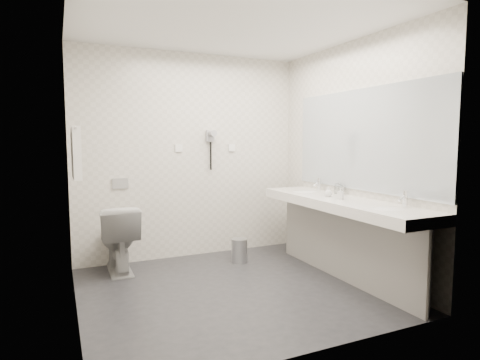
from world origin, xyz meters
name	(u,v)px	position (x,y,z in m)	size (l,w,h in m)	color
floor	(232,289)	(0.00, 0.00, 0.00)	(2.80, 2.80, 0.00)	#242428
ceiling	(232,24)	(0.00, 0.00, 2.50)	(2.80, 2.80, 0.00)	silver
wall_back	(190,156)	(0.00, 1.30, 1.25)	(2.80, 2.80, 0.00)	silver
wall_front	(311,170)	(0.00, -1.30, 1.25)	(2.80, 2.80, 0.00)	silver
wall_left	(71,165)	(-1.40, 0.00, 1.25)	(2.60, 2.60, 0.00)	silver
wall_right	(350,158)	(1.40, 0.00, 1.25)	(2.60, 2.60, 0.00)	silver
vanity_counter	(341,203)	(1.12, -0.20, 0.80)	(0.55, 2.20, 0.10)	white
vanity_panel	(342,244)	(1.15, -0.20, 0.38)	(0.03, 2.15, 0.75)	gray
vanity_post_near	(428,273)	(1.18, -1.24, 0.38)	(0.06, 0.06, 0.75)	silver
vanity_post_far	(291,225)	(1.18, 0.84, 0.38)	(0.06, 0.06, 0.75)	silver
mirror	(363,140)	(1.39, -0.20, 1.45)	(0.02, 2.20, 1.05)	#B2BCC6
basin_near	(388,210)	(1.12, -0.85, 0.83)	(0.40, 0.31, 0.05)	white
basin_far	(305,193)	(1.12, 0.45, 0.83)	(0.40, 0.31, 0.05)	white
faucet_near	(405,199)	(1.32, -0.85, 0.92)	(0.04, 0.04, 0.15)	silver
faucet_far	(319,184)	(1.32, 0.45, 0.92)	(0.04, 0.04, 0.15)	silver
soap_bottle_a	(341,194)	(1.09, -0.24, 0.91)	(0.05, 0.05, 0.12)	silver
soap_bottle_b	(328,192)	(1.10, -0.02, 0.90)	(0.08, 0.08, 0.10)	silver
glass_left	(341,190)	(1.33, 0.06, 0.90)	(0.06, 0.06, 0.10)	silver
glass_right	(337,189)	(1.34, 0.14, 0.91)	(0.06, 0.06, 0.11)	silver
toilet	(118,238)	(-0.92, 1.03, 0.37)	(0.42, 0.73, 0.74)	white
flush_plate	(120,183)	(-0.85, 1.29, 0.95)	(0.18, 0.02, 0.12)	#B2B5BA
pedal_bin	(239,251)	(0.43, 0.78, 0.13)	(0.19, 0.19, 0.27)	#B2B5BA
bin_lid	(239,239)	(0.43, 0.78, 0.27)	(0.19, 0.19, 0.01)	#B2B5BA
towel_rail	(74,129)	(-1.35, 0.55, 1.55)	(0.02, 0.02, 0.62)	silver
towel_near	(77,153)	(-1.34, 0.41, 1.33)	(0.07, 0.24, 0.48)	white
towel_far	(75,152)	(-1.34, 0.69, 1.33)	(0.07, 0.24, 0.48)	white
dryer_cradle	(210,136)	(0.25, 1.27, 1.50)	(0.10, 0.04, 0.14)	#98979D
dryer_barrel	(212,133)	(0.25, 1.20, 1.53)	(0.08, 0.08, 0.14)	#98979D
dryer_cord	(211,156)	(0.25, 1.26, 1.25)	(0.02, 0.02, 0.35)	black
switch_plate_a	(179,148)	(-0.15, 1.29, 1.35)	(0.09, 0.02, 0.09)	white
switch_plate_b	(232,148)	(0.55, 1.29, 1.35)	(0.09, 0.02, 0.09)	white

